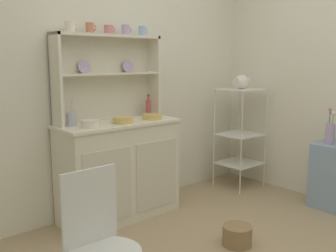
{
  "coord_description": "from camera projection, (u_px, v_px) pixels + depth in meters",
  "views": [
    {
      "loc": [
        -1.98,
        -1.38,
        1.38
      ],
      "look_at": [
        0.18,
        1.12,
        0.81
      ],
      "focal_mm": 41.24,
      "sensor_mm": 36.0,
      "label": 1
    }
  ],
  "objects": [
    {
      "name": "hutch_shelf_unit",
      "position": [
        107.0,
        71.0,
        3.35
      ],
      "size": [
        1.0,
        0.18,
        0.74
      ],
      "color": "beige",
      "rests_on": "hutch_cabinet"
    },
    {
      "name": "cup_cream_0",
      "position": [
        70.0,
        27.0,
        3.04
      ],
      "size": [
        0.1,
        0.08,
        0.08
      ],
      "color": "silver",
      "rests_on": "hutch_shelf_unit"
    },
    {
      "name": "wire_chair",
      "position": [
        99.0,
        237.0,
        1.9
      ],
      "size": [
        0.36,
        0.36,
        0.85
      ],
      "rotation": [
        0.0,
        0.0,
        -0.06
      ],
      "color": "white",
      "rests_on": "ground"
    },
    {
      "name": "bowl_cream_small",
      "position": [
        152.0,
        117.0,
        3.45
      ],
      "size": [
        0.17,
        0.17,
        0.05
      ],
      "primitive_type": "cylinder",
      "color": "#DBB760",
      "rests_on": "hutch_cabinet"
    },
    {
      "name": "jam_bottle",
      "position": [
        148.0,
        108.0,
        3.61
      ],
      "size": [
        0.05,
        0.05,
        0.21
      ],
      "color": "#B74C47",
      "rests_on": "hutch_cabinet"
    },
    {
      "name": "floor_basket",
      "position": [
        237.0,
        235.0,
        2.9
      ],
      "size": [
        0.22,
        0.22,
        0.15
      ],
      "primitive_type": "cylinder",
      "color": "#93754C",
      "rests_on": "ground"
    },
    {
      "name": "cup_lilac_3",
      "position": [
        126.0,
        30.0,
        3.38
      ],
      "size": [
        0.08,
        0.07,
        0.09
      ],
      "color": "#B79ECC",
      "rests_on": "hutch_shelf_unit"
    },
    {
      "name": "cup_rose_2",
      "position": [
        109.0,
        30.0,
        3.27
      ],
      "size": [
        0.09,
        0.08,
        0.08
      ],
      "color": "#D17A84",
      "rests_on": "hutch_shelf_unit"
    },
    {
      "name": "utensil_jar",
      "position": [
        71.0,
        119.0,
        3.1
      ],
      "size": [
        0.08,
        0.08,
        0.25
      ],
      "color": "#B2B7C6",
      "rests_on": "hutch_cabinet"
    },
    {
      "name": "bakers_rack",
      "position": [
        240.0,
        128.0,
        4.17
      ],
      "size": [
        0.43,
        0.39,
        1.07
      ],
      "color": "silver",
      "rests_on": "ground"
    },
    {
      "name": "hutch_cabinet",
      "position": [
        119.0,
        169.0,
        3.38
      ],
      "size": [
        1.07,
        0.45,
        0.85
      ],
      "color": "silver",
      "rests_on": "ground"
    },
    {
      "name": "cup_sky_4",
      "position": [
        142.0,
        31.0,
        3.5
      ],
      "size": [
        0.08,
        0.07,
        0.09
      ],
      "color": "#8EB2D1",
      "rests_on": "hutch_shelf_unit"
    },
    {
      "name": "wall_back",
      "position": [
        117.0,
        74.0,
        3.54
      ],
      "size": [
        3.84,
        0.05,
        2.5
      ],
      "primitive_type": "cube",
      "color": "silver",
      "rests_on": "ground"
    },
    {
      "name": "bowl_floral_medium",
      "position": [
        123.0,
        120.0,
        3.25
      ],
      "size": [
        0.17,
        0.17,
        0.05
      ],
      "primitive_type": "cylinder",
      "color": "#DBB760",
      "rests_on": "hutch_cabinet"
    },
    {
      "name": "flower_vase",
      "position": [
        330.0,
        132.0,
        3.56
      ],
      "size": [
        0.08,
        0.08,
        0.34
      ],
      "color": "#B79ECC",
      "rests_on": "side_shelf_blue"
    },
    {
      "name": "porcelain_teapot",
      "position": [
        242.0,
        82.0,
        4.08
      ],
      "size": [
        0.24,
        0.15,
        0.17
      ],
      "color": "white",
      "rests_on": "bakers_rack"
    },
    {
      "name": "bowl_mixing_large",
      "position": [
        90.0,
        124.0,
        3.04
      ],
      "size": [
        0.15,
        0.15,
        0.06
      ],
      "primitive_type": "cylinder",
      "color": "silver",
      "rests_on": "hutch_cabinet"
    },
    {
      "name": "cup_terracotta_1",
      "position": [
        90.0,
        28.0,
        3.15
      ],
      "size": [
        0.08,
        0.07,
        0.09
      ],
      "color": "#C67556",
      "rests_on": "hutch_shelf_unit"
    }
  ]
}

